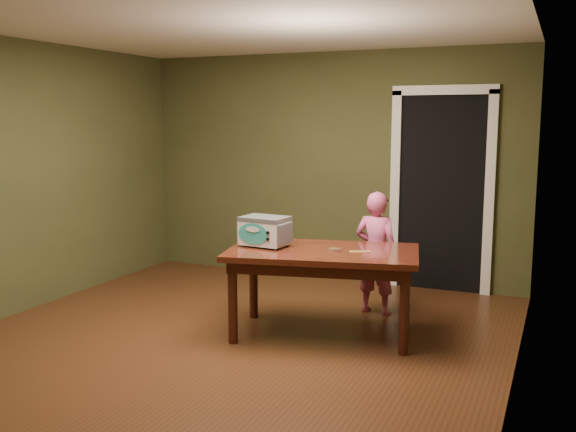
# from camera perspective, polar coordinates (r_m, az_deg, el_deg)

# --- Properties ---
(floor) EXTENTS (5.00, 5.00, 0.00)m
(floor) POSITION_cam_1_polar(r_m,az_deg,el_deg) (5.43, -5.76, -11.35)
(floor) COLOR #4E2A16
(floor) RESTS_ON ground
(room_shell) EXTENTS (4.52, 5.02, 2.61)m
(room_shell) POSITION_cam_1_polar(r_m,az_deg,el_deg) (5.10, -6.05, 6.97)
(room_shell) COLOR #464726
(room_shell) RESTS_ON ground
(doorway) EXTENTS (1.10, 0.66, 2.25)m
(doorway) POSITION_cam_1_polar(r_m,az_deg,el_deg) (7.37, 13.87, 2.19)
(doorway) COLOR black
(doorway) RESTS_ON ground
(dining_table) EXTENTS (1.75, 1.22, 0.75)m
(dining_table) POSITION_cam_1_polar(r_m,az_deg,el_deg) (5.48, 3.11, -4.03)
(dining_table) COLOR #39120D
(dining_table) RESTS_ON floor
(toy_oven) EXTENTS (0.45, 0.32, 0.26)m
(toy_oven) POSITION_cam_1_polar(r_m,az_deg,el_deg) (5.59, -2.09, -1.26)
(toy_oven) COLOR #4C4F54
(toy_oven) RESTS_ON dining_table
(baking_pan) EXTENTS (0.10, 0.10, 0.02)m
(baking_pan) POSITION_cam_1_polar(r_m,az_deg,el_deg) (5.41, 4.13, -3.00)
(baking_pan) COLOR silver
(baking_pan) RESTS_ON dining_table
(spatula) EXTENTS (0.18, 0.09, 0.01)m
(spatula) POSITION_cam_1_polar(r_m,az_deg,el_deg) (5.39, 6.41, -3.16)
(spatula) COLOR #FFE16E
(spatula) RESTS_ON dining_table
(child) EXTENTS (0.46, 0.33, 1.18)m
(child) POSITION_cam_1_polar(r_m,az_deg,el_deg) (6.16, 7.85, -3.27)
(child) COLOR #D6588D
(child) RESTS_ON floor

